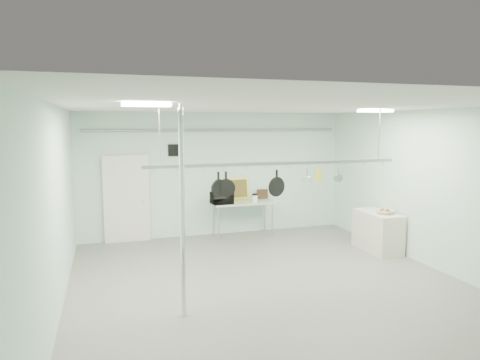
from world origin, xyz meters
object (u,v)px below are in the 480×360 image
object	(u,v)px
microwave	(222,198)
skillet_left	(218,184)
fruit_bowl	(385,212)
chrome_pole	(182,212)
side_cabinet	(378,231)
prep_table	(243,204)
coffee_canister	(255,199)
skillet_mid	(226,184)
skillet_right	(277,183)
pot_rack	(278,162)

from	to	relation	value
microwave	skillet_left	distance (m)	3.40
fruit_bowl	chrome_pole	bearing A→B (deg)	-159.67
side_cabinet	fruit_bowl	distance (m)	0.53
prep_table	fruit_bowl	distance (m)	3.52
skillet_left	chrome_pole	bearing A→B (deg)	-157.64
prep_table	fruit_bowl	bearing A→B (deg)	-42.77
side_cabinet	coffee_canister	world-z (taller)	coffee_canister
chrome_pole	skillet_left	bearing A→B (deg)	48.72
skillet_mid	skillet_right	size ratio (longest dim) A/B	0.94
coffee_canister	side_cabinet	bearing A→B (deg)	-41.91
pot_rack	coffee_canister	distance (m)	3.44
pot_rack	coffee_canister	world-z (taller)	pot_rack
chrome_pole	pot_rack	xyz separation A→B (m)	(1.90, 0.90, 0.63)
pot_rack	skillet_mid	size ratio (longest dim) A/B	10.74
coffee_canister	chrome_pole	bearing A→B (deg)	-122.51
pot_rack	fruit_bowl	distance (m)	3.37
prep_table	skillet_left	world-z (taller)	skillet_left
prep_table	pot_rack	bearing A→B (deg)	-96.91
pot_rack	skillet_mid	xyz separation A→B (m)	(-0.97, 0.00, -0.37)
coffee_canister	skillet_mid	bearing A→B (deg)	-117.70
side_cabinet	microwave	bearing A→B (deg)	146.61
chrome_pole	skillet_mid	world-z (taller)	chrome_pole
coffee_canister	fruit_bowl	size ratio (longest dim) A/B	0.48
chrome_pole	skillet_left	size ratio (longest dim) A/B	7.28
pot_rack	microwave	xyz separation A→B (m)	(-0.20, 3.17, -1.18)
fruit_bowl	skillet_right	bearing A→B (deg)	-163.17
chrome_pole	microwave	xyz separation A→B (m)	(1.70, 4.07, -0.55)
pot_rack	side_cabinet	bearing A→B (deg)	20.45
skillet_left	coffee_canister	bearing A→B (deg)	34.03
side_cabinet	skillet_mid	size ratio (longest dim) A/B	2.69
chrome_pole	side_cabinet	xyz separation A→B (m)	(4.85, 2.00, -1.15)
side_cabinet	skillet_left	world-z (taller)	skillet_left
microwave	fruit_bowl	bearing A→B (deg)	139.69
skillet_left	skillet_mid	world-z (taller)	same
fruit_bowl	skillet_right	size ratio (longest dim) A/B	0.80
side_cabinet	skillet_left	bearing A→B (deg)	-164.84
microwave	skillet_right	bearing A→B (deg)	88.24
side_cabinet	microwave	distance (m)	3.82
prep_table	skillet_mid	world-z (taller)	skillet_mid
prep_table	skillet_right	world-z (taller)	skillet_right
fruit_bowl	coffee_canister	bearing A→B (deg)	135.97
side_cabinet	skillet_left	distance (m)	4.44
prep_table	coffee_canister	bearing A→B (deg)	-29.90
pot_rack	skillet_right	distance (m)	0.38
coffee_canister	fruit_bowl	xyz separation A→B (m)	(2.31, -2.23, -0.05)
chrome_pole	fruit_bowl	bearing A→B (deg)	20.33
microwave	skillet_mid	world-z (taller)	skillet_mid
pot_rack	skillet_left	world-z (taller)	pot_rack
coffee_canister	skillet_mid	xyz separation A→B (m)	(-1.65, -3.14, 0.87)
chrome_pole	side_cabinet	size ratio (longest dim) A/B	2.67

